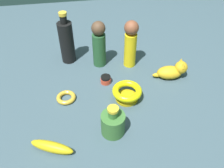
% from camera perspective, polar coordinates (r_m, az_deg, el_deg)
% --- Properties ---
extents(ground, '(2.00, 2.00, 0.00)m').
position_cam_1_polar(ground, '(1.01, 0.00, -2.77)').
color(ground, '#384C56').
extents(banana, '(0.10, 0.16, 0.04)m').
position_cam_1_polar(banana, '(0.85, -14.19, -14.39)').
color(banana, gold).
rests_on(banana, ground).
extents(bottle_short, '(0.09, 0.09, 0.12)m').
position_cam_1_polar(bottle_short, '(0.85, 0.24, -9.31)').
color(bottle_short, '#37672E').
rests_on(bottle_short, ground).
extents(bangle, '(0.08, 0.08, 0.02)m').
position_cam_1_polar(bangle, '(1.00, -10.92, -3.19)').
color(bangle, gold).
rests_on(bangle, ground).
extents(bottle_tall, '(0.07, 0.07, 0.25)m').
position_cam_1_polar(bottle_tall, '(1.16, -10.80, 9.99)').
color(bottle_tall, black).
rests_on(bottle_tall, ground).
extents(bowl, '(0.12, 0.12, 0.06)m').
position_cam_1_polar(bowl, '(0.97, 3.62, -1.99)').
color(bowl, '#B49712').
rests_on(bowl, ground).
extents(person_figure_adult, '(0.07, 0.07, 0.23)m').
position_cam_1_polar(person_figure_adult, '(1.11, -3.13, 9.57)').
color(person_figure_adult, '#24512C').
rests_on(person_figure_adult, ground).
extents(cat_figurine, '(0.08, 0.15, 0.09)m').
position_cam_1_polar(cat_figurine, '(1.10, 14.35, 3.10)').
color(cat_figurine, gold).
rests_on(cat_figurine, ground).
extents(nail_polish_jar, '(0.05, 0.05, 0.03)m').
position_cam_1_polar(nail_polish_jar, '(1.06, -1.50, 1.10)').
color(nail_polish_jar, '#BC3C25').
rests_on(nail_polish_jar, ground).
extents(person_figure_child, '(0.06, 0.06, 0.23)m').
position_cam_1_polar(person_figure_child, '(1.10, 4.47, 9.77)').
color(person_figure_child, yellow).
rests_on(person_figure_child, ground).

